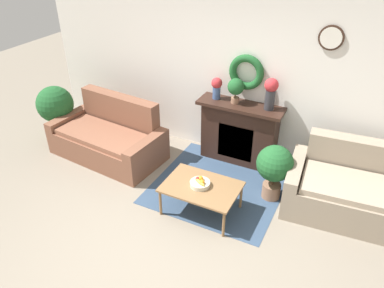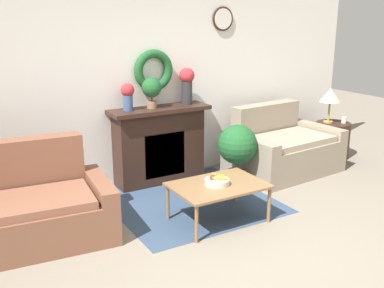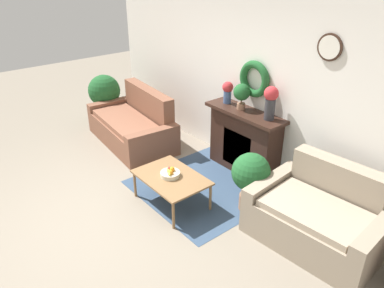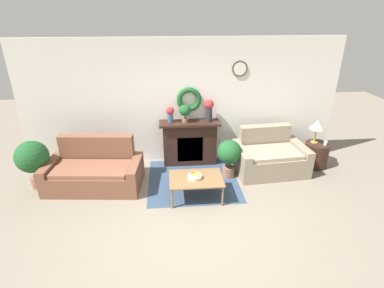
{
  "view_description": "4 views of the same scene",
  "coord_description": "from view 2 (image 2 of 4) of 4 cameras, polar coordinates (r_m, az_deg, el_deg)",
  "views": [
    {
      "loc": [
        1.76,
        -2.5,
        3.38
      ],
      "look_at": [
        -0.2,
        1.4,
        0.7
      ],
      "focal_mm": 35.0,
      "sensor_mm": 36.0,
      "label": 1
    },
    {
      "loc": [
        -2.29,
        -2.69,
        2.11
      ],
      "look_at": [
        0.02,
        1.27,
        0.79
      ],
      "focal_mm": 42.0,
      "sensor_mm": 36.0,
      "label": 2
    },
    {
      "loc": [
        3.56,
        -1.47,
        3.01
      ],
      "look_at": [
        0.09,
        1.36,
        0.74
      ],
      "focal_mm": 35.0,
      "sensor_mm": 36.0,
      "label": 3
    },
    {
      "loc": [
        -0.32,
        -3.68,
        3.21
      ],
      "look_at": [
        0.12,
        1.44,
        0.87
      ],
      "focal_mm": 28.0,
      "sensor_mm": 36.0,
      "label": 4
    }
  ],
  "objects": [
    {
      "name": "mug",
      "position": [
        7.15,
        18.73,
        2.9
      ],
      "size": [
        0.07,
        0.07,
        0.09
      ],
      "color": "silver",
      "rests_on": "side_table_by_loveseat"
    },
    {
      "name": "couch_left",
      "position": [
        4.64,
        -21.61,
        -8.01
      ],
      "size": [
        1.88,
        1.09,
        0.93
      ],
      "rotation": [
        0.0,
        0.0,
        -0.09
      ],
      "color": "brown",
      "rests_on": "ground_plane"
    },
    {
      "name": "floor_rug",
      "position": [
        5.34,
        -0.32,
        -7.2
      ],
      "size": [
        1.8,
        1.78,
        0.01
      ],
      "color": "#334760",
      "rests_on": "ground_plane"
    },
    {
      "name": "vase_on_mantel_left",
      "position": [
        5.5,
        -8.17,
        6.21
      ],
      "size": [
        0.17,
        0.17,
        0.33
      ],
      "color": "#3D5684",
      "rests_on": "fireplace"
    },
    {
      "name": "side_table_by_loveseat",
      "position": [
        7.2,
        17.36,
        0.5
      ],
      "size": [
        0.52,
        0.52,
        0.54
      ],
      "color": "#331E16",
      "rests_on": "ground_plane"
    },
    {
      "name": "coffee_table",
      "position": [
        4.72,
        3.36,
        -5.52
      ],
      "size": [
        0.97,
        0.68,
        0.41
      ],
      "color": "olive",
      "rests_on": "ground_plane"
    },
    {
      "name": "ground_plane",
      "position": [
        4.12,
        9.01,
        -15.01
      ],
      "size": [
        16.0,
        16.0,
        0.0
      ],
      "primitive_type": "plane",
      "color": "gray"
    },
    {
      "name": "wall_back",
      "position": [
        5.76,
        -6.53,
        8.4
      ],
      "size": [
        6.8,
        0.17,
        2.7
      ],
      "color": "white",
      "rests_on": "ground_plane"
    },
    {
      "name": "loveseat_right",
      "position": [
        6.37,
        11.33,
        -0.61
      ],
      "size": [
        1.54,
        1.1,
        0.9
      ],
      "rotation": [
        0.0,
        0.0,
        0.08
      ],
      "color": "gray",
      "rests_on": "ground_plane"
    },
    {
      "name": "table_lamp",
      "position": [
        7.04,
        17.15,
        5.85
      ],
      "size": [
        0.31,
        0.31,
        0.52
      ],
      "color": "#B28E42",
      "rests_on": "side_table_by_loveseat"
    },
    {
      "name": "potted_plant_on_mantel",
      "position": [
        5.59,
        -5.16,
        6.98
      ],
      "size": [
        0.24,
        0.24,
        0.38
      ],
      "color": "#8E664C",
      "rests_on": "fireplace"
    },
    {
      "name": "fireplace",
      "position": [
        5.81,
        -4.17,
        -0.07
      ],
      "size": [
        1.3,
        0.41,
        0.99
      ],
      "color": "#331E16",
      "rests_on": "ground_plane"
    },
    {
      "name": "fruit_bowl",
      "position": [
        4.68,
        3.18,
        -4.68
      ],
      "size": [
        0.26,
        0.26,
        0.12
      ],
      "color": "beige",
      "rests_on": "coffee_table"
    },
    {
      "name": "vase_on_mantel_right",
      "position": [
        5.84,
        -0.66,
        7.76
      ],
      "size": [
        0.2,
        0.2,
        0.47
      ],
      "color": "#2D2D33",
      "rests_on": "fireplace"
    },
    {
      "name": "potted_plant_floor_by_loveseat",
      "position": [
        5.63,
        5.75,
        -0.5
      ],
      "size": [
        0.5,
        0.5,
        0.81
      ],
      "color": "#8E664C",
      "rests_on": "ground_plane"
    }
  ]
}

